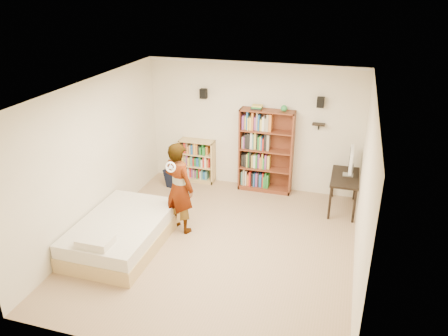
# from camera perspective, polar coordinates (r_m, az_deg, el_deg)

# --- Properties ---
(ground) EXTENTS (4.50, 5.00, 0.01)m
(ground) POSITION_cam_1_polar(r_m,az_deg,el_deg) (7.61, -0.81, -10.03)
(ground) COLOR tan
(ground) RESTS_ON ground
(room_shell) EXTENTS (4.52, 5.02, 2.71)m
(room_shell) POSITION_cam_1_polar(r_m,az_deg,el_deg) (6.79, -0.89, 2.45)
(room_shell) COLOR white
(room_shell) RESTS_ON ground
(crown_molding) EXTENTS (4.50, 5.00, 0.06)m
(crown_molding) POSITION_cam_1_polar(r_m,az_deg,el_deg) (6.52, -0.94, 9.91)
(crown_molding) COLOR silver
(crown_molding) RESTS_ON room_shell
(speaker_left) EXTENTS (0.14, 0.12, 0.20)m
(speaker_left) POSITION_cam_1_polar(r_m,az_deg,el_deg) (9.21, -2.69, 9.68)
(speaker_left) COLOR black
(speaker_left) RESTS_ON room_shell
(speaker_right) EXTENTS (0.14, 0.12, 0.20)m
(speaker_right) POSITION_cam_1_polar(r_m,az_deg,el_deg) (8.74, 12.51, 8.38)
(speaker_right) COLOR black
(speaker_right) RESTS_ON room_shell
(wall_shelf) EXTENTS (0.25, 0.16, 0.02)m
(wall_shelf) POSITION_cam_1_polar(r_m,az_deg,el_deg) (8.88, 12.26, 5.60)
(wall_shelf) COLOR black
(wall_shelf) RESTS_ON room_shell
(tall_bookshelf) EXTENTS (1.12, 0.33, 1.78)m
(tall_bookshelf) POSITION_cam_1_polar(r_m,az_deg,el_deg) (9.15, 5.50, 2.18)
(tall_bookshelf) COLOR brown
(tall_bookshelf) RESTS_ON ground
(low_bookshelf) EXTENTS (0.77, 0.29, 0.96)m
(low_bookshelf) POSITION_cam_1_polar(r_m,az_deg,el_deg) (9.70, -3.49, 0.94)
(low_bookshelf) COLOR tan
(low_bookshelf) RESTS_ON ground
(computer_desk) EXTENTS (0.52, 1.04, 0.71)m
(computer_desk) POSITION_cam_1_polar(r_m,az_deg,el_deg) (8.86, 15.31, -3.14)
(computer_desk) COLOR black
(computer_desk) RESTS_ON ground
(imac) EXTENTS (0.18, 0.55, 0.54)m
(imac) POSITION_cam_1_polar(r_m,az_deg,el_deg) (8.67, 16.07, 0.73)
(imac) COLOR white
(imac) RESTS_ON computer_desk
(daybed) EXTENTS (1.33, 2.05, 0.60)m
(daybed) POSITION_cam_1_polar(r_m,az_deg,el_deg) (7.66, -13.20, -7.81)
(daybed) COLOR silver
(daybed) RESTS_ON ground
(person) EXTENTS (0.72, 0.60, 1.68)m
(person) POSITION_cam_1_polar(r_m,az_deg,el_deg) (7.68, -5.89, -2.58)
(person) COLOR black
(person) RESTS_ON ground
(wii_wheel) EXTENTS (0.18, 0.07, 0.19)m
(wii_wheel) POSITION_cam_1_polar(r_m,az_deg,el_deg) (7.20, -6.99, 0.11)
(wii_wheel) COLOR white
(wii_wheel) RESTS_ON person
(navy_bag) EXTENTS (0.36, 0.26, 0.44)m
(navy_bag) POSITION_cam_1_polar(r_m,az_deg,el_deg) (9.57, -6.79, -1.23)
(navy_bag) COLOR black
(navy_bag) RESTS_ON ground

